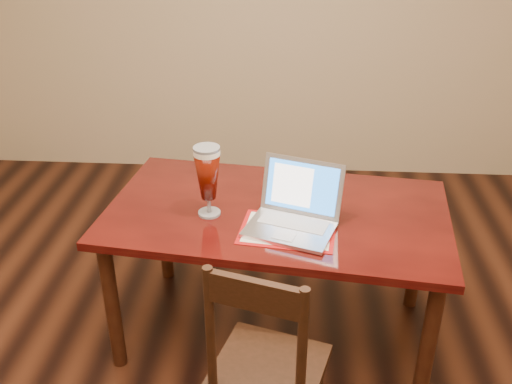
{
  "coord_description": "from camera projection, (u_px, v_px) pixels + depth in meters",
  "views": [
    {
      "loc": [
        0.2,
        -1.67,
        2.01
      ],
      "look_at": [
        0.05,
        0.56,
        0.81
      ],
      "focal_mm": 40.0,
      "sensor_mm": 36.0,
      "label": 1
    }
  ],
  "objects": [
    {
      "name": "dining_table",
      "position": [
        274.0,
        223.0,
        2.62
      ],
      "size": [
        1.63,
        1.05,
        1.05
      ],
      "rotation": [
        0.0,
        0.0,
        -0.12
      ],
      "color": "#490D09",
      "rests_on": "ground"
    },
    {
      "name": "dining_chair",
      "position": [
        266.0,
        369.0,
        2.1
      ],
      "size": [
        0.49,
        0.48,
        0.94
      ],
      "rotation": [
        0.0,
        0.0,
        -0.28
      ],
      "color": "black",
      "rests_on": "ground"
    }
  ]
}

